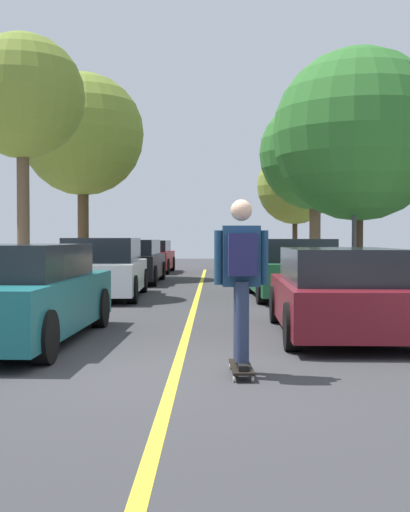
{
  "coord_description": "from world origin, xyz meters",
  "views": [
    {
      "loc": [
        0.42,
        -7.45,
        1.48
      ],
      "look_at": [
        0.21,
        7.82,
        1.06
      ],
      "focal_mm": 47.22,
      "sensor_mm": 36.0,
      "label": 1
    }
  ],
  "objects": [
    {
      "name": "parked_car_right_nearest",
      "position": [
        2.31,
        2.69,
        0.66
      ],
      "size": [
        1.96,
        4.35,
        1.32
      ],
      "color": "maroon",
      "rests_on": "ground"
    },
    {
      "name": "parked_car_right_near",
      "position": [
        2.32,
        8.96,
        0.71
      ],
      "size": [
        2.12,
        4.45,
        1.45
      ],
      "color": "#1E5B33",
      "rests_on": "ground"
    },
    {
      "name": "ground",
      "position": [
        0.0,
        0.0,
        0.0
      ],
      "size": [
        80.0,
        80.0,
        0.0
      ],
      "primitive_type": "plane",
      "color": "#353538"
    },
    {
      "name": "street_tree_right_near",
      "position": [
        4.31,
        18.54,
        4.68
      ],
      "size": [
        4.3,
        4.3,
        6.71
      ],
      "color": "brown",
      "rests_on": "sidewalk_right"
    },
    {
      "name": "parked_car_left_farthest",
      "position": [
        -2.31,
        21.05,
        0.67
      ],
      "size": [
        1.96,
        4.23,
        1.37
      ],
      "color": "maroon",
      "rests_on": "ground"
    },
    {
      "name": "parked_car_left_nearest",
      "position": [
        -2.32,
        1.97,
        0.68
      ],
      "size": [
        1.93,
        4.72,
        1.38
      ],
      "color": "#196066",
      "rests_on": "ground"
    },
    {
      "name": "skateboard",
      "position": [
        0.71,
        -0.26,
        0.09
      ],
      "size": [
        0.25,
        0.85,
        0.1
      ],
      "color": "black",
      "rests_on": "ground"
    },
    {
      "name": "street_tree_right_far",
      "position": [
        4.31,
        24.98,
        3.94
      ],
      "size": [
        3.65,
        3.65,
        5.64
      ],
      "color": "#3D2D1E",
      "rests_on": "sidewalk_right"
    },
    {
      "name": "street_tree_right_nearest",
      "position": [
        4.31,
        10.72,
        4.24
      ],
      "size": [
        4.63,
        4.63,
        6.42
      ],
      "color": "#3D2D1E",
      "rests_on": "sidewalk_right"
    },
    {
      "name": "skateboarder",
      "position": [
        0.71,
        -0.3,
        1.12
      ],
      "size": [
        0.58,
        0.7,
        1.78
      ],
      "color": "black",
      "rests_on": "skateboard"
    },
    {
      "name": "street_tree_left_nearest",
      "position": [
        -4.31,
        9.15,
        4.94
      ],
      "size": [
        3.07,
        3.07,
        6.37
      ],
      "color": "brown",
      "rests_on": "sidewalk_left"
    },
    {
      "name": "parked_car_right_far",
      "position": [
        2.32,
        15.5,
        0.69
      ],
      "size": [
        2.07,
        4.53,
        1.4
      ],
      "color": "#BCAD89",
      "rests_on": "ground"
    },
    {
      "name": "parked_car_right_farthest",
      "position": [
        2.32,
        22.25,
        0.67
      ],
      "size": [
        1.94,
        4.39,
        1.36
      ],
      "color": "maroon",
      "rests_on": "ground"
    },
    {
      "name": "parked_car_left_far",
      "position": [
        -2.31,
        14.56,
        0.71
      ],
      "size": [
        2.0,
        4.69,
        1.41
      ],
      "color": "black",
      "rests_on": "ground"
    },
    {
      "name": "parked_car_left_near",
      "position": [
        -2.32,
        9.09,
        0.72
      ],
      "size": [
        2.05,
        4.6,
        1.47
      ],
      "color": "white",
      "rests_on": "ground"
    },
    {
      "name": "center_line",
      "position": [
        0.0,
        4.0,
        0.0
      ],
      "size": [
        0.12,
        39.2,
        0.01
      ],
      "primitive_type": "cube",
      "color": "gold",
      "rests_on": "ground"
    },
    {
      "name": "streetlamp",
      "position": [
        4.06,
        10.09,
        3.2
      ],
      "size": [
        0.36,
        0.24,
        5.31
      ],
      "color": "#38383D",
      "rests_on": "sidewalk_right"
    },
    {
      "name": "street_tree_left_near",
      "position": [
        -4.31,
        16.77,
        5.18
      ],
      "size": [
        4.39,
        4.39,
        7.26
      ],
      "color": "#4C3823",
      "rests_on": "sidewalk_left"
    }
  ]
}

